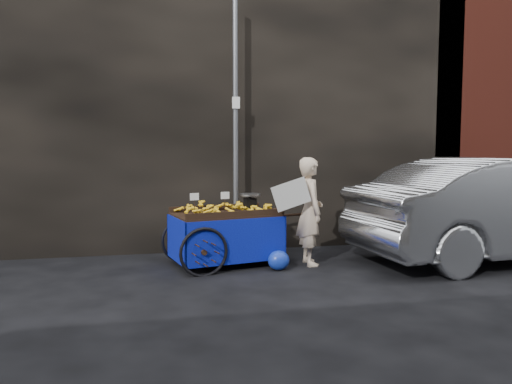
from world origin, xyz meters
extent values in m
plane|color=black|center=(0.00, 0.00, 0.00)|extent=(80.00, 80.00, 0.00)
cube|color=black|center=(-1.00, 2.60, 2.50)|extent=(11.00, 2.00, 5.00)
cube|color=#591E14|center=(5.50, 2.60, 2.50)|extent=(3.00, 2.00, 5.00)
cylinder|color=slate|center=(0.30, 1.30, 2.00)|extent=(0.08, 0.08, 4.00)
cube|color=white|center=(0.30, 1.25, 2.40)|extent=(0.12, 0.02, 0.18)
cube|color=black|center=(0.03, 0.60, 0.73)|extent=(1.61, 1.19, 0.05)
cube|color=black|center=(-0.06, 1.02, 0.79)|extent=(1.43, 0.34, 0.09)
cube|color=black|center=(0.11, 0.19, 0.79)|extent=(1.43, 0.34, 0.09)
cube|color=black|center=(0.72, 0.38, 0.36)|extent=(0.05, 0.05, 0.73)
cube|color=black|center=(0.57, 1.09, 0.36)|extent=(0.05, 0.05, 0.73)
cylinder|color=black|center=(1.03, 0.45, 0.73)|extent=(0.45, 0.13, 0.04)
cylinder|color=black|center=(0.88, 1.16, 0.73)|extent=(0.45, 0.13, 0.04)
torus|color=black|center=(-0.36, 0.02, 0.32)|extent=(0.67, 0.19, 0.68)
torus|color=black|center=(-0.56, 0.98, 0.32)|extent=(0.67, 0.19, 0.68)
cylinder|color=black|center=(-0.46, 0.50, 0.32)|extent=(0.26, 1.00, 0.05)
cube|color=#070B87|center=(0.12, 0.15, 0.42)|extent=(1.46, 0.33, 0.62)
cube|color=#070B87|center=(-0.07, 1.06, 0.42)|extent=(1.46, 0.33, 0.62)
cube|color=#070B87|center=(-0.69, 0.45, 0.42)|extent=(0.21, 0.93, 0.62)
cube|color=#070B87|center=(0.74, 0.76, 0.42)|extent=(0.21, 0.93, 0.62)
cube|color=black|center=(0.42, 0.73, 0.88)|extent=(0.19, 0.16, 0.15)
cylinder|color=silver|center=(0.42, 0.73, 1.01)|extent=(0.37, 0.37, 0.03)
cube|color=white|center=(-0.44, 0.40, 1.02)|extent=(0.13, 0.04, 0.10)
cube|color=white|center=(0.00, 0.50, 1.02)|extent=(0.13, 0.04, 0.10)
imported|color=beige|center=(1.23, 0.36, 0.78)|extent=(0.39, 0.58, 1.56)
cube|color=silver|center=(0.88, 0.16, 1.05)|extent=(0.59, 0.05, 0.50)
ellipsoid|color=#1630A9|center=(0.69, 0.11, 0.14)|extent=(0.31, 0.24, 0.28)
imported|color=silver|center=(4.18, 0.00, 0.78)|extent=(4.84, 2.06, 1.55)
camera|label=1|loc=(-1.09, -6.48, 1.69)|focal=35.00mm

